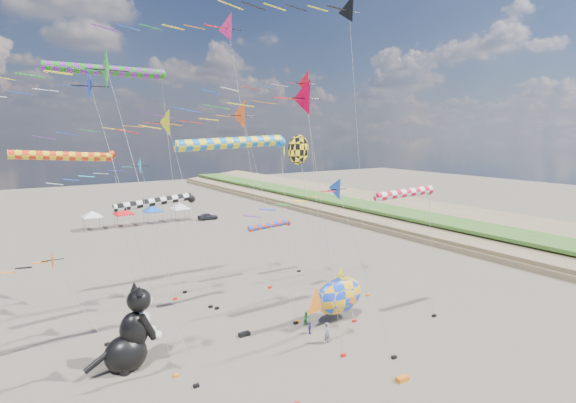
% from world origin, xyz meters
% --- Properties ---
extents(ground, '(260.00, 260.00, 0.00)m').
position_xyz_m(ground, '(0.00, 0.00, 0.00)').
color(ground, brown).
rests_on(ground, ground).
extents(delta_kite_0, '(10.50, 2.10, 19.62)m').
position_xyz_m(delta_kite_0, '(-14.20, 8.68, 18.25)').
color(delta_kite_0, '#1D36C7').
rests_on(delta_kite_0, ground).
extents(delta_kite_1, '(12.33, 2.45, 18.59)m').
position_xyz_m(delta_kite_1, '(-2.81, 11.36, 17.09)').
color(delta_kite_1, '#F3541D').
rests_on(delta_kite_1, ground).
extents(delta_kite_2, '(8.14, 1.65, 7.85)m').
position_xyz_m(delta_kite_2, '(-15.96, 15.87, 6.63)').
color(delta_kite_2, '#FF540B').
rests_on(delta_kite_2, ground).
extents(delta_kite_3, '(15.61, 2.58, 27.65)m').
position_xyz_m(delta_kite_3, '(5.73, 12.78, 26.05)').
color(delta_kite_3, black).
rests_on(delta_kite_3, ground).
extents(delta_kite_4, '(9.84, 1.68, 13.30)m').
position_xyz_m(delta_kite_4, '(-0.55, 2.53, 12.05)').
color(delta_kite_4, blue).
rests_on(delta_kite_4, ground).
extents(delta_kite_5, '(9.41, 1.68, 13.96)m').
position_xyz_m(delta_kite_5, '(-8.89, 22.26, 12.68)').
color(delta_kite_5, '#20B9E2').
rests_on(delta_kite_5, ground).
extents(delta_kite_6, '(12.78, 2.42, 19.35)m').
position_xyz_m(delta_kite_6, '(-3.25, 4.73, 17.85)').
color(delta_kite_6, '#CB002E').
rests_on(delta_kite_6, ground).
extents(delta_kite_7, '(14.63, 2.85, 26.72)m').
position_xyz_m(delta_kite_7, '(-0.42, 19.99, 25.04)').
color(delta_kite_7, '#E8216E').
rests_on(delta_kite_7, ground).
extents(delta_kite_8, '(12.32, 2.55, 18.20)m').
position_xyz_m(delta_kite_8, '(-6.49, 17.85, 16.65)').
color(delta_kite_8, yellow).
rests_on(delta_kite_8, ground).
extents(delta_kite_9, '(11.83, 2.51, 21.81)m').
position_xyz_m(delta_kite_9, '(5.76, 16.88, 20.27)').
color(delta_kite_9, red).
rests_on(delta_kite_9, ground).
extents(delta_kite_10, '(11.23, 2.36, 20.48)m').
position_xyz_m(delta_kite_10, '(-13.67, 6.79, 19.02)').
color(delta_kite_10, '#269420').
rests_on(delta_kite_10, ground).
extents(windsock_0, '(9.91, 0.83, 14.41)m').
position_xyz_m(windsock_0, '(-13.21, 25.51, 13.94)').
color(windsock_0, '#F73114').
rests_on(windsock_0, ground).
extents(windsock_1, '(6.64, 0.69, 6.35)m').
position_xyz_m(windsock_1, '(6.27, 22.91, 5.95)').
color(windsock_1, red).
rests_on(windsock_1, ground).
extents(windsock_2, '(11.38, 0.94, 21.80)m').
position_xyz_m(windsock_2, '(-9.55, 23.51, 21.27)').
color(windsock_2, '#1B8117').
rests_on(windsock_2, ground).
extents(windsock_3, '(8.24, 0.69, 10.66)m').
position_xyz_m(windsock_3, '(-7.48, 18.49, 10.25)').
color(windsock_3, black).
rests_on(windsock_3, ground).
extents(windsock_4, '(7.51, 0.71, 11.67)m').
position_xyz_m(windsock_4, '(8.55, 5.83, 11.23)').
color(windsock_4, red).
rests_on(windsock_4, ground).
extents(windsock_5, '(10.08, 0.86, 15.72)m').
position_xyz_m(windsock_5, '(-3.71, 11.24, 15.24)').
color(windsock_5, blue).
rests_on(windsock_5, ground).
extents(angelfish_kite, '(3.74, 3.02, 15.84)m').
position_xyz_m(angelfish_kite, '(3.69, 14.31, 14.41)').
color(angelfish_kite, yellow).
rests_on(angelfish_kite, ground).
extents(cat_inflatable, '(4.50, 2.49, 5.88)m').
position_xyz_m(cat_inflatable, '(-11.94, 11.56, 2.94)').
color(cat_inflatable, black).
rests_on(cat_inflatable, ground).
extents(fish_inflatable, '(6.51, 2.70, 4.73)m').
position_xyz_m(fish_inflatable, '(4.95, 9.83, 2.26)').
color(fish_inflatable, blue).
rests_on(fish_inflatable, ground).
extents(person_adult, '(0.71, 0.57, 1.70)m').
position_xyz_m(person_adult, '(1.59, 6.98, 0.85)').
color(person_adult, slate).
rests_on(person_adult, ground).
extents(child_green, '(0.61, 0.48, 1.22)m').
position_xyz_m(child_green, '(2.14, 10.52, 0.61)').
color(child_green, '#1F8D35').
rests_on(child_green, ground).
extents(child_blue, '(0.60, 0.51, 0.97)m').
position_xyz_m(child_blue, '(1.45, 9.08, 0.48)').
color(child_blue, '#292897').
rests_on(child_blue, ground).
extents(kite_bag_0, '(0.90, 0.44, 0.30)m').
position_xyz_m(kite_bag_0, '(-3.16, 11.60, 0.15)').
color(kite_bag_0, black).
rests_on(kite_bag_0, ground).
extents(kite_bag_1, '(0.90, 0.44, 0.30)m').
position_xyz_m(kite_bag_1, '(2.45, 0.14, 0.15)').
color(kite_bag_1, '#D66112').
rests_on(kite_bag_1, ground).
extents(kite_bag_2, '(0.90, 0.44, 0.30)m').
position_xyz_m(kite_bag_2, '(8.40, 13.24, 0.15)').
color(kite_bag_2, blue).
rests_on(kite_bag_2, ground).
extents(tent_row, '(19.20, 4.20, 3.80)m').
position_xyz_m(tent_row, '(1.50, 60.00, 3.15)').
color(tent_row, white).
rests_on(tent_row, ground).
extents(parked_car, '(3.84, 1.88, 1.26)m').
position_xyz_m(parked_car, '(13.50, 58.00, 0.63)').
color(parked_car, '#26262D').
rests_on(parked_car, ground).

